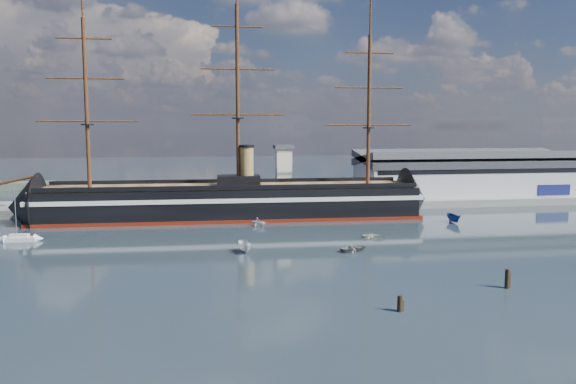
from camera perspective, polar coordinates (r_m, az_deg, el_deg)
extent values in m
plane|color=#202A30|center=(116.93, 0.62, -4.08)|extent=(600.00, 600.00, 0.00)
cube|color=slate|center=(153.67, 1.95, -1.49)|extent=(180.00, 18.00, 2.00)
cube|color=#B7BABC|center=(172.51, 17.52, 1.43)|extent=(62.00, 20.00, 10.00)
cube|color=#3F4247|center=(172.12, 17.58, 3.29)|extent=(63.00, 21.00, 2.00)
cube|color=silver|center=(148.47, -0.46, 1.72)|extent=(4.00, 4.00, 14.00)
cube|color=#3F4247|center=(148.02, -0.46, 4.61)|extent=(5.00, 5.00, 1.00)
cube|color=black|center=(134.54, -5.88, -0.97)|extent=(88.45, 18.67, 7.00)
cube|color=silver|center=(134.39, -5.88, -0.47)|extent=(90.45, 18.97, 1.00)
cube|color=#60180A|center=(135.07, -5.86, -2.51)|extent=(90.45, 18.93, 0.90)
cone|color=black|center=(139.69, -25.28, -1.42)|extent=(14.47, 16.10, 15.68)
cone|color=black|center=(145.04, 12.78, -0.67)|extent=(11.47, 16.01, 15.68)
cube|color=brown|center=(134.11, -5.90, 0.55)|extent=(88.41, 17.39, 0.40)
cube|color=black|center=(134.11, -5.05, 1.16)|extent=(10.18, 6.30, 2.50)
cylinder|color=#A28044|center=(133.99, -4.21, 2.67)|extent=(3.20, 3.20, 9.00)
cylinder|color=#381E0F|center=(135.31, -19.80, 8.39)|extent=(0.90, 0.90, 38.00)
cylinder|color=#381E0F|center=(133.67, -5.14, 9.64)|extent=(0.90, 0.90, 42.00)
cylinder|color=#381E0F|center=(139.69, 8.22, 8.24)|extent=(0.90, 0.90, 36.00)
cube|color=silver|center=(119.00, -25.62, -4.35)|extent=(6.54, 2.47, 0.85)
cube|color=silver|center=(118.88, -25.64, -4.03)|extent=(3.52, 1.68, 0.68)
cylinder|color=#B2B2B7|center=(118.31, -25.95, -1.92)|extent=(0.14, 0.14, 9.37)
imported|color=silver|center=(98.59, -4.40, -6.13)|extent=(6.25, 2.83, 2.42)
imported|color=gray|center=(99.93, 6.73, -5.99)|extent=(2.32, 3.45, 1.50)
imported|color=silver|center=(123.79, -3.05, -3.49)|extent=(5.94, 6.33, 2.23)
imported|color=beige|center=(112.05, 8.69, -4.63)|extent=(1.54, 2.75, 1.21)
imported|color=navy|center=(133.73, 16.48, -3.00)|extent=(6.17, 2.31, 2.46)
cylinder|color=black|center=(69.27, 11.28, -11.82)|extent=(0.64, 0.64, 2.66)
cylinder|color=black|center=(82.74, 21.34, -9.09)|extent=(0.64, 0.64, 3.36)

